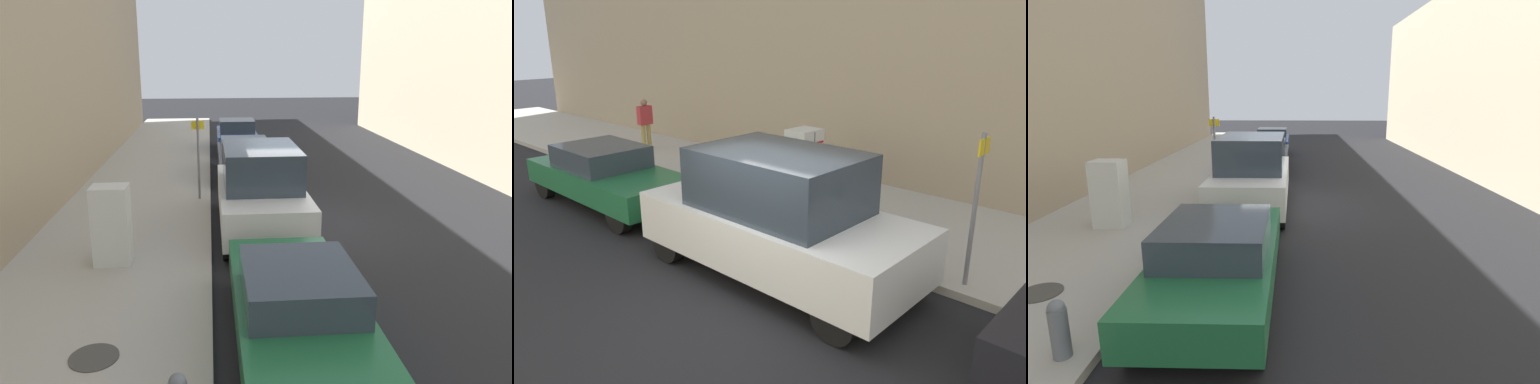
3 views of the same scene
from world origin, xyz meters
TOP-DOWN VIEW (x-y plane):
  - ground_plane at (0.00, 0.00)m, footprint 80.00×80.00m
  - sidewalk_slab at (-4.33, 0.00)m, footprint 4.16×44.00m
  - discarded_refrigerator at (-4.24, -2.39)m, footprint 0.73×0.61m
  - manhole_cover at (-3.92, -5.82)m, footprint 0.70×0.70m
  - street_sign_post at (-2.57, 2.21)m, footprint 0.36×0.07m
  - fire_hydrant at (-2.64, -7.39)m, footprint 0.22×0.22m
  - pedestrian_walking_far at (-4.70, -9.55)m, footprint 0.47×0.22m
  - parked_sedan_green at (-1.00, -5.63)m, footprint 1.81×4.53m
  - parked_van_white at (-1.00, -0.30)m, footprint 2.03×4.77m

SIDE VIEW (x-z plane):
  - ground_plane at x=0.00m, z-range 0.00..0.00m
  - sidewalk_slab at x=-4.33m, z-range 0.00..0.14m
  - manhole_cover at x=-3.92m, z-range 0.14..0.16m
  - fire_hydrant at x=-2.64m, z-range 0.15..0.91m
  - parked_sedan_green at x=-1.00m, z-range 0.03..1.43m
  - discarded_refrigerator at x=-4.24m, z-range 0.14..1.76m
  - parked_van_white at x=-1.00m, z-range -0.01..2.13m
  - pedestrian_walking_far at x=-4.70m, z-range 0.26..1.90m
  - street_sign_post at x=-2.57m, z-range 0.29..2.68m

